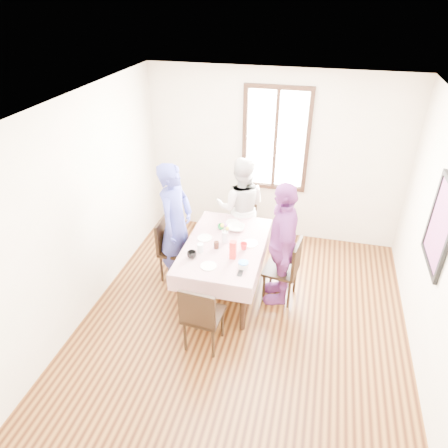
% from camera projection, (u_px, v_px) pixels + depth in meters
% --- Properties ---
extents(ground, '(4.50, 4.50, 0.00)m').
position_uv_depth(ground, '(243.00, 322.00, 5.15)').
color(ground, black).
rests_on(ground, ground).
extents(back_wall, '(4.00, 0.00, 4.00)m').
position_uv_depth(back_wall, '(275.00, 158.00, 6.32)').
color(back_wall, beige).
rests_on(back_wall, ground).
extents(right_wall, '(0.00, 4.50, 4.50)m').
position_uv_depth(right_wall, '(443.00, 258.00, 4.03)').
color(right_wall, beige).
rests_on(right_wall, ground).
extents(window_frame, '(1.02, 0.06, 1.62)m').
position_uv_depth(window_frame, '(276.00, 140.00, 6.15)').
color(window_frame, black).
rests_on(window_frame, back_wall).
extents(window_pane, '(0.90, 0.02, 1.50)m').
position_uv_depth(window_pane, '(276.00, 140.00, 6.16)').
color(window_pane, white).
rests_on(window_pane, back_wall).
extents(art_poster, '(0.04, 0.76, 0.96)m').
position_uv_depth(art_poster, '(441.00, 226.00, 4.18)').
color(art_poster, red).
rests_on(art_poster, right_wall).
extents(dining_table, '(0.90, 1.46, 0.75)m').
position_uv_depth(dining_table, '(225.00, 268.00, 5.50)').
color(dining_table, black).
rests_on(dining_table, ground).
extents(tablecloth, '(1.02, 1.58, 0.01)m').
position_uv_depth(tablecloth, '(225.00, 245.00, 5.31)').
color(tablecloth, '#5A0917').
rests_on(tablecloth, dining_table).
extents(chair_left, '(0.42, 0.42, 0.91)m').
position_uv_depth(chair_left, '(176.00, 250.00, 5.73)').
color(chair_left, black).
rests_on(chair_left, ground).
extents(chair_right, '(0.47, 0.47, 0.91)m').
position_uv_depth(chair_right, '(281.00, 269.00, 5.35)').
color(chair_right, black).
rests_on(chair_right, ground).
extents(chair_far, '(0.44, 0.44, 0.91)m').
position_uv_depth(chair_far, '(241.00, 226.00, 6.30)').
color(chair_far, black).
rests_on(chair_far, ground).
extents(chair_near, '(0.45, 0.45, 0.91)m').
position_uv_depth(chair_near, '(204.00, 314.00, 4.63)').
color(chair_near, black).
rests_on(chair_near, ground).
extents(person_left, '(0.51, 0.70, 1.76)m').
position_uv_depth(person_left, '(175.00, 224.00, 5.51)').
color(person_left, '#363A8E').
rests_on(person_left, ground).
extents(person_far, '(0.84, 0.70, 1.58)m').
position_uv_depth(person_far, '(241.00, 207.00, 6.11)').
color(person_far, beige).
rests_on(person_far, ground).
extents(person_right, '(0.59, 1.06, 1.71)m').
position_uv_depth(person_right, '(282.00, 244.00, 5.14)').
color(person_right, '#783179').
rests_on(person_right, ground).
extents(mug_black, '(0.14, 0.14, 0.09)m').
position_uv_depth(mug_black, '(192.00, 255.00, 5.02)').
color(mug_black, black).
rests_on(mug_black, tablecloth).
extents(mug_flag, '(0.14, 0.14, 0.09)m').
position_uv_depth(mug_flag, '(244.00, 246.00, 5.18)').
color(mug_flag, red).
rests_on(mug_flag, tablecloth).
extents(mug_green, '(0.10, 0.10, 0.07)m').
position_uv_depth(mug_green, '(221.00, 227.00, 5.61)').
color(mug_green, '#0C7226').
rests_on(mug_green, tablecloth).
extents(serving_bowl, '(0.24, 0.24, 0.06)m').
position_uv_depth(serving_bowl, '(236.00, 228.00, 5.60)').
color(serving_bowl, white).
rests_on(serving_bowl, tablecloth).
extents(juice_carton, '(0.08, 0.08, 0.24)m').
position_uv_depth(juice_carton, '(233.00, 250.00, 4.99)').
color(juice_carton, red).
rests_on(juice_carton, tablecloth).
extents(butter_tub, '(0.13, 0.13, 0.06)m').
position_uv_depth(butter_tub, '(243.00, 265.00, 4.86)').
color(butter_tub, white).
rests_on(butter_tub, tablecloth).
extents(jam_jar, '(0.07, 0.07, 0.09)m').
position_uv_depth(jam_jar, '(216.00, 245.00, 5.21)').
color(jam_jar, black).
rests_on(jam_jar, tablecloth).
extents(drinking_glass, '(0.08, 0.08, 0.11)m').
position_uv_depth(drinking_glass, '(200.00, 248.00, 5.13)').
color(drinking_glass, silver).
rests_on(drinking_glass, tablecloth).
extents(smartphone, '(0.06, 0.12, 0.01)m').
position_uv_depth(smartphone, '(240.00, 273.00, 4.77)').
color(smartphone, black).
rests_on(smartphone, tablecloth).
extents(flower_vase, '(0.08, 0.08, 0.16)m').
position_uv_depth(flower_vase, '(225.00, 237.00, 5.31)').
color(flower_vase, silver).
rests_on(flower_vase, tablecloth).
extents(plate_left, '(0.20, 0.20, 0.01)m').
position_uv_depth(plate_left, '(205.00, 238.00, 5.42)').
color(plate_left, white).
rests_on(plate_left, tablecloth).
extents(plate_right, '(0.20, 0.20, 0.01)m').
position_uv_depth(plate_right, '(250.00, 243.00, 5.31)').
color(plate_right, white).
rests_on(plate_right, tablecloth).
extents(plate_far, '(0.20, 0.20, 0.01)m').
position_uv_depth(plate_far, '(233.00, 222.00, 5.77)').
color(plate_far, white).
rests_on(plate_far, tablecloth).
extents(plate_near, '(0.20, 0.20, 0.01)m').
position_uv_depth(plate_near, '(209.00, 266.00, 4.89)').
color(plate_near, white).
rests_on(plate_near, tablecloth).
extents(butter_lid, '(0.12, 0.12, 0.01)m').
position_uv_depth(butter_lid, '(243.00, 262.00, 4.84)').
color(butter_lid, blue).
rests_on(butter_lid, butter_tub).
extents(flower_bunch, '(0.09, 0.09, 0.10)m').
position_uv_depth(flower_bunch, '(225.00, 229.00, 5.24)').
color(flower_bunch, yellow).
rests_on(flower_bunch, flower_vase).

